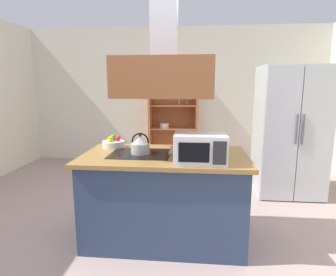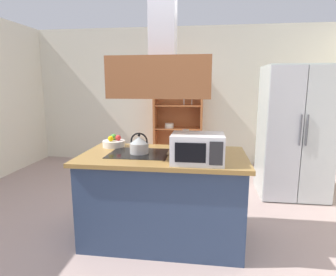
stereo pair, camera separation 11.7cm
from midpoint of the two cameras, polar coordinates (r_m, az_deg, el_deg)
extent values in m
plane|color=#A58D87|center=(3.24, -3.95, -18.57)|extent=(7.80, 7.80, 0.00)
cube|color=silver|center=(5.81, 0.72, 8.44)|extent=(6.00, 0.12, 2.70)
cube|color=navy|center=(2.96, -1.82, -12.18)|extent=(1.56, 0.84, 0.86)
cube|color=olive|center=(2.82, -1.87, -3.72)|extent=(1.64, 0.92, 0.04)
cube|color=black|center=(2.85, -6.78, -3.17)|extent=(0.60, 0.48, 0.00)
cube|color=brown|center=(2.73, -1.97, 12.02)|extent=(0.90, 0.70, 0.36)
cube|color=silver|center=(2.81, -2.06, 24.70)|extent=(0.24, 0.24, 0.87)
cube|color=#B0BAB5|center=(4.39, 22.66, 1.25)|extent=(0.90, 0.72, 1.85)
cube|color=#B5B7BE|center=(3.97, 21.13, 0.44)|extent=(0.44, 0.03, 1.81)
cube|color=#B4BABB|center=(4.12, 27.16, 0.31)|extent=(0.44, 0.03, 1.81)
cylinder|color=#4C4C51|center=(3.99, 23.89, 1.62)|extent=(0.02, 0.02, 0.40)
cylinder|color=#4C4C51|center=(4.01, 24.97, 1.58)|extent=(0.02, 0.02, 0.40)
cube|color=#AA5D2F|center=(5.64, -4.14, 3.86)|extent=(0.04, 0.40, 1.82)
cube|color=#AA5D2F|center=(5.56, 5.21, 3.75)|extent=(0.04, 0.40, 1.82)
cube|color=#AA5D2F|center=(5.55, 0.52, 13.04)|extent=(0.95, 0.40, 0.03)
cube|color=#AA5D2F|center=(5.76, 0.49, -4.82)|extent=(0.95, 0.40, 0.08)
cube|color=#AA5D2F|center=(5.77, 0.67, 4.05)|extent=(0.95, 0.02, 1.82)
cube|color=#AA5D2F|center=(5.61, 0.50, 1.97)|extent=(0.87, 0.36, 0.02)
cube|color=#AA5D2F|center=(5.56, 0.51, 6.62)|extent=(0.87, 0.36, 0.02)
cylinder|color=beige|center=(5.57, -1.31, 2.30)|extent=(0.18, 0.18, 0.05)
cylinder|color=beige|center=(5.57, -1.31, 2.76)|extent=(0.17, 0.17, 0.05)
cylinder|color=silver|center=(5.51, 1.67, 7.33)|extent=(0.01, 0.01, 0.12)
cone|color=silver|center=(5.50, 1.68, 8.37)|extent=(0.07, 0.07, 0.08)
cylinder|color=silver|center=(5.50, 3.27, 7.31)|extent=(0.01, 0.01, 0.12)
cone|color=silver|center=(5.49, 3.28, 8.35)|extent=(0.07, 0.07, 0.08)
cylinder|color=#BBB8B5|center=(2.84, -6.81, -2.12)|extent=(0.19, 0.19, 0.10)
cone|color=#AEB9BD|center=(2.82, -6.85, -0.43)|extent=(0.18, 0.18, 0.07)
sphere|color=black|center=(2.82, -6.87, 0.53)|extent=(0.03, 0.03, 0.03)
torus|color=black|center=(2.83, -6.84, -0.71)|extent=(0.18, 0.02, 0.18)
cube|color=tan|center=(2.88, 2.48, -2.84)|extent=(0.34, 0.24, 0.02)
cube|color=silver|center=(2.51, 5.21, -2.05)|extent=(0.46, 0.34, 0.26)
cube|color=black|center=(2.34, 3.84, -2.97)|extent=(0.26, 0.01, 0.17)
cube|color=#262628|center=(2.35, 9.02, -3.05)|extent=(0.11, 0.01, 0.20)
cylinder|color=silver|center=(3.10, 2.52, -1.97)|extent=(0.06, 0.06, 0.01)
cylinder|color=silver|center=(3.08, 2.53, -0.92)|extent=(0.01, 0.01, 0.11)
cone|color=silver|center=(3.07, 2.55, 0.91)|extent=(0.08, 0.08, 0.09)
cylinder|color=silver|center=(3.19, -12.02, -1.21)|extent=(0.25, 0.25, 0.07)
sphere|color=red|center=(3.18, -11.18, -0.04)|extent=(0.06, 0.06, 0.06)
sphere|color=#489933|center=(3.23, -12.10, 0.09)|extent=(0.07, 0.07, 0.07)
sphere|color=yellow|center=(3.15, -12.64, -0.22)|extent=(0.06, 0.06, 0.06)
camera|label=1|loc=(0.06, -91.07, -0.20)|focal=30.09mm
camera|label=2|loc=(0.06, 88.93, 0.20)|focal=30.09mm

